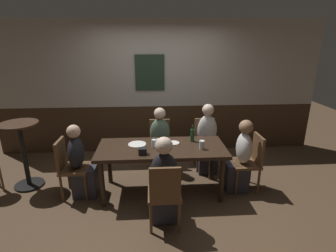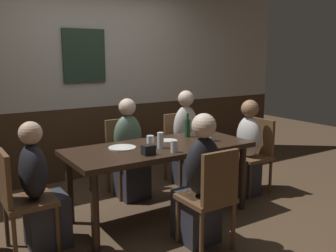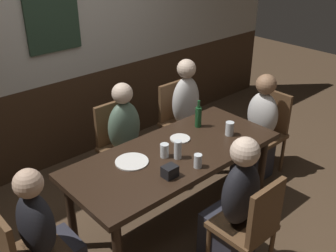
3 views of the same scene
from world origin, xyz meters
name	(u,v)px [view 1 (image 1 of 3)]	position (x,y,z in m)	size (l,w,h in m)	color
ground_plane	(162,191)	(0.00, 0.00, 0.00)	(12.00, 12.00, 0.00)	#4C3826
wall_back	(158,88)	(0.00, 1.65, 1.30)	(6.40, 0.13, 2.60)	#3D2819
dining_table	(162,152)	(0.00, 0.00, 0.66)	(1.86, 0.80, 0.74)	black
chair_right_far	(205,140)	(0.82, 0.82, 0.50)	(0.40, 0.40, 0.88)	brown
chair_head_east	(250,159)	(1.35, 0.00, 0.50)	(0.40, 0.40, 0.88)	brown
chair_mid_near	(165,193)	(0.00, -0.82, 0.50)	(0.40, 0.40, 0.88)	brown
chair_mid_far	(160,142)	(0.00, 0.82, 0.50)	(0.40, 0.40, 0.88)	brown
chair_head_west	(69,165)	(-1.35, 0.00, 0.50)	(0.40, 0.40, 0.88)	brown
person_right_far	(207,143)	(0.82, 0.66, 0.51)	(0.34, 0.37, 1.20)	#2D2D38
person_head_east	(240,161)	(1.18, 0.00, 0.48)	(0.37, 0.34, 1.12)	#2D2D38
person_mid_near	(164,186)	(0.00, -0.66, 0.49)	(0.34, 0.37, 1.16)	#2D2D38
person_mid_far	(160,146)	(0.00, 0.65, 0.48)	(0.34, 0.37, 1.15)	#2D2D38
person_head_west	(81,166)	(-1.18, 0.00, 0.46)	(0.37, 0.34, 1.10)	#2D2D38
pint_glass_stout	(154,144)	(-0.11, 0.00, 0.79)	(0.07, 0.07, 0.12)	silver
tumbler_water	(202,145)	(0.57, -0.11, 0.79)	(0.08, 0.08, 0.13)	silver
pint_glass_pale	(159,145)	(-0.04, -0.09, 0.81)	(0.06, 0.06, 0.16)	silver
tumbler_short	(161,152)	(-0.02, -0.29, 0.79)	(0.06, 0.06, 0.11)	silver
beer_bottle_green	(192,135)	(0.48, 0.19, 0.84)	(0.06, 0.06, 0.26)	#194723
plate_white_large	(137,144)	(-0.36, 0.11, 0.75)	(0.27, 0.27, 0.01)	white
plate_white_small	(174,143)	(0.19, 0.13, 0.75)	(0.18, 0.18, 0.01)	white
condiment_caddy	(143,151)	(-0.27, -0.24, 0.79)	(0.11, 0.09, 0.09)	black
side_bar_table	(23,150)	(-2.11, 0.30, 0.62)	(0.56, 0.56, 1.05)	black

